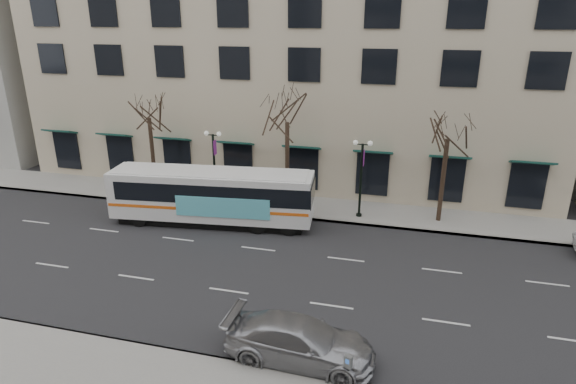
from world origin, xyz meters
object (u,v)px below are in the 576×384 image
(tree_far_left, at_px, (148,104))
(city_bus, at_px, (213,195))
(tree_far_right, at_px, (449,123))
(lamp_post_left, at_px, (214,164))
(pay_station, at_px, (348,364))
(lamp_post_right, at_px, (361,175))
(tree_far_mid, at_px, (287,108))
(silver_car, at_px, (300,341))

(tree_far_left, xyz_separation_m, city_bus, (6.15, -3.66, -4.82))
(tree_far_right, height_order, lamp_post_left, tree_far_right)
(tree_far_right, height_order, pay_station, tree_far_right)
(tree_far_right, xyz_separation_m, lamp_post_right, (-4.99, -0.60, -3.48))
(lamp_post_left, distance_m, city_bus, 3.44)
(tree_far_mid, relative_size, pay_station, 6.83)
(tree_far_mid, distance_m, pay_station, 18.29)
(pay_station, bearing_deg, silver_car, 170.20)
(lamp_post_left, bearing_deg, pay_station, -53.66)
(tree_far_left, relative_size, lamp_post_left, 1.60)
(silver_car, bearing_deg, city_bus, 38.08)
(tree_far_left, height_order, pay_station, tree_far_left)
(tree_far_mid, relative_size, tree_far_right, 1.06)
(lamp_post_left, bearing_deg, city_bus, -69.51)
(city_bus, bearing_deg, lamp_post_right, 12.55)
(tree_far_left, bearing_deg, pay_station, -44.45)
(tree_far_right, height_order, city_bus, tree_far_right)
(tree_far_left, height_order, tree_far_right, tree_far_left)
(lamp_post_right, bearing_deg, lamp_post_left, 180.00)
(lamp_post_right, bearing_deg, city_bus, -160.93)
(city_bus, distance_m, silver_car, 14.08)
(tree_far_mid, bearing_deg, city_bus, -136.43)
(tree_far_mid, height_order, silver_car, tree_far_mid)
(pay_station, bearing_deg, tree_far_left, 154.76)
(lamp_post_right, distance_m, silver_car, 14.56)
(city_bus, xyz_separation_m, silver_car, (8.28, -11.34, -1.05))
(lamp_post_left, height_order, pay_station, lamp_post_left)
(tree_far_mid, distance_m, silver_car, 16.78)
(tree_far_right, relative_size, silver_car, 1.40)
(tree_far_right, bearing_deg, pay_station, -102.56)
(lamp_post_right, xyz_separation_m, city_bus, (-8.86, -3.06, -1.06))
(tree_far_right, bearing_deg, city_bus, -165.19)
(lamp_post_left, xyz_separation_m, lamp_post_right, (10.00, 0.00, 0.00))
(tree_far_left, relative_size, lamp_post_right, 1.60)
(lamp_post_right, bearing_deg, pay_station, -84.82)
(city_bus, bearing_deg, silver_car, -60.39)
(silver_car, bearing_deg, tree_far_left, 45.84)
(tree_far_right, relative_size, city_bus, 0.62)
(lamp_post_right, bearing_deg, silver_car, -92.31)
(lamp_post_left, relative_size, lamp_post_right, 1.00)
(tree_far_mid, distance_m, lamp_post_right, 6.41)
(silver_car, xyz_separation_m, pay_station, (1.99, -1.10, 0.22))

